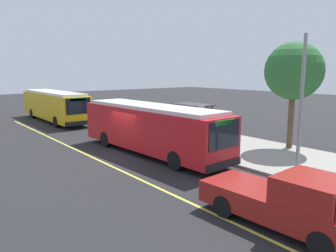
# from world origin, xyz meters

# --- Properties ---
(ground_plane) EXTENTS (120.00, 120.00, 0.00)m
(ground_plane) POSITION_xyz_m (0.00, 0.00, 0.00)
(ground_plane) COLOR #232326
(sidewalk_curb) EXTENTS (44.00, 6.40, 0.15)m
(sidewalk_curb) POSITION_xyz_m (0.00, 6.00, 0.07)
(sidewalk_curb) COLOR gray
(sidewalk_curb) RESTS_ON ground_plane
(lane_stripe_center) EXTENTS (36.00, 0.14, 0.01)m
(lane_stripe_center) POSITION_xyz_m (0.00, -2.20, 0.00)
(lane_stripe_center) COLOR #E0D64C
(lane_stripe_center) RESTS_ON ground_plane
(transit_bus_main) EXTENTS (11.35, 3.06, 2.95)m
(transit_bus_main) POSITION_xyz_m (0.94, 1.01, 1.62)
(transit_bus_main) COLOR red
(transit_bus_main) RESTS_ON ground_plane
(transit_bus_second) EXTENTS (11.94, 2.65, 2.95)m
(transit_bus_second) POSITION_xyz_m (-15.53, 1.00, 1.62)
(transit_bus_second) COLOR gold
(transit_bus_second) RESTS_ON ground_plane
(pickup_truck) EXTENTS (5.50, 2.28, 1.85)m
(pickup_truck) POSITION_xyz_m (11.35, -1.11, 0.86)
(pickup_truck) COLOR maroon
(pickup_truck) RESTS_ON ground_plane
(bus_shelter) EXTENTS (2.90, 1.60, 2.48)m
(bus_shelter) POSITION_xyz_m (-0.45, 5.65, 1.92)
(bus_shelter) COLOR #333338
(bus_shelter) RESTS_ON sidewalk_curb
(waiting_bench) EXTENTS (1.60, 0.48, 0.95)m
(waiting_bench) POSITION_xyz_m (-0.16, 5.67, 0.63)
(waiting_bench) COLOR brown
(waiting_bench) RESTS_ON sidewalk_curb
(route_sign_post) EXTENTS (0.44, 0.08, 2.80)m
(route_sign_post) POSITION_xyz_m (2.33, 3.85, 1.96)
(route_sign_post) COLOR #333338
(route_sign_post) RESTS_ON sidewalk_curb
(pedestrian_commuter) EXTENTS (0.24, 0.40, 1.69)m
(pedestrian_commuter) POSITION_xyz_m (0.83, 3.95, 1.12)
(pedestrian_commuter) COLOR #282D47
(pedestrian_commuter) RESTS_ON sidewalk_curb
(street_tree_near_shelter) EXTENTS (3.53, 3.53, 6.55)m
(street_tree_near_shelter) POSITION_xyz_m (5.61, 8.40, 4.91)
(street_tree_near_shelter) COLOR brown
(street_tree_near_shelter) RESTS_ON sidewalk_curb
(utility_pole) EXTENTS (0.16, 0.16, 6.40)m
(utility_pole) POSITION_xyz_m (8.88, 3.65, 3.35)
(utility_pole) COLOR gray
(utility_pole) RESTS_ON sidewalk_curb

